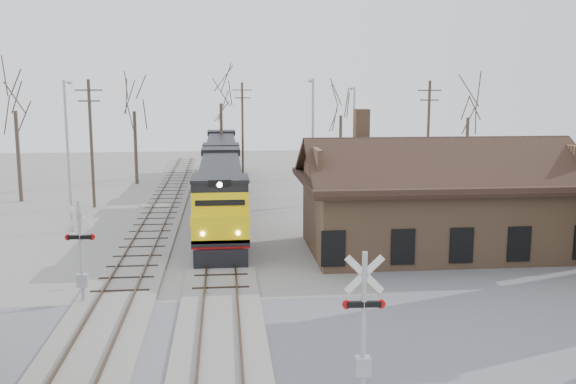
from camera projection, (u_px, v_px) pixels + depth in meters
name	position (u px, v px, depth m)	size (l,w,h in m)	color
ground	(220.00, 342.00, 23.25)	(140.00, 140.00, 0.00)	gray
road	(220.00, 341.00, 23.25)	(60.00, 9.00, 0.03)	slate
track_main	(221.00, 242.00, 37.96)	(3.40, 90.00, 0.24)	gray
track_siding	(144.00, 243.00, 37.52)	(3.40, 90.00, 0.24)	gray
depot	(436.00, 209.00, 35.82)	(15.20, 9.31, 7.90)	#8A6447
locomotive_lead	(221.00, 194.00, 41.15)	(2.98, 19.94, 4.43)	black
locomotive_trailing	(221.00, 159.00, 60.99)	(2.98, 19.94, 4.19)	black
crossbuck_near	(363.00, 332.00, 18.72)	(1.28, 0.34, 4.48)	#A5A8AD
crossbuck_far	(81.00, 256.00, 27.10)	(1.27, 0.33, 4.44)	#A5A8AD
streetlight_a	(68.00, 148.00, 40.28)	(0.25, 2.04, 9.55)	#A5A8AD
streetlight_b	(313.00, 138.00, 47.42)	(0.25, 2.04, 9.72)	#A5A8AD
streetlight_c	(353.00, 134.00, 55.52)	(0.25, 2.04, 9.11)	#A5A8AD
utility_pole_a	(91.00, 141.00, 48.29)	(2.00, 0.24, 9.68)	#382D23
utility_pole_b	(243.00, 126.00, 67.04)	(2.00, 0.24, 9.58)	#382D23
utility_pole_c	(428.00, 136.00, 53.59)	(2.00, 0.24, 9.64)	#382D23
tree_a	(14.00, 95.00, 50.32)	(4.84, 4.84, 11.86)	#382D23
tree_b	(134.00, 99.00, 59.73)	(4.58, 4.58, 11.22)	#382D23
tree_c	(221.00, 92.00, 66.44)	(4.94, 4.94, 12.11)	#382D23
tree_d	(341.00, 105.00, 64.92)	(4.16, 4.16, 10.19)	#382D23
tree_e	(469.00, 106.00, 59.34)	(4.20, 4.20, 10.30)	#382D23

